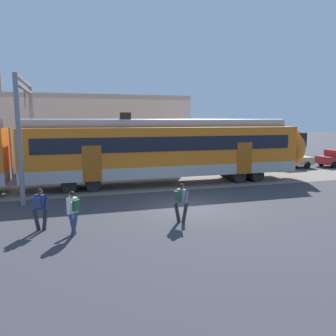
% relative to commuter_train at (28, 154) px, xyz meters
% --- Properties ---
extents(ground_plane, '(160.00, 160.00, 0.00)m').
position_rel_commuter_train_xyz_m(ground_plane, '(7.99, -6.19, -2.25)').
color(ground_plane, '#38383D').
extents(commuter_train, '(38.05, 3.07, 4.73)m').
position_rel_commuter_train_xyz_m(commuter_train, '(0.00, 0.00, 0.00)').
color(commuter_train, '#B2ADA8').
rests_on(commuter_train, ground).
extents(pedestrian_navy, '(0.66, 0.57, 1.67)m').
position_rel_commuter_train_xyz_m(pedestrian_navy, '(1.18, -7.58, -1.26)').
color(pedestrian_navy, '#28282D').
rests_on(pedestrian_navy, ground).
extents(pedestrian_white, '(0.50, 0.68, 1.67)m').
position_rel_commuter_train_xyz_m(pedestrian_white, '(2.40, -8.46, -1.26)').
color(pedestrian_white, navy).
rests_on(pedestrian_white, ground).
extents(pedestrian_grey, '(0.71, 0.51, 1.67)m').
position_rel_commuter_train_xyz_m(pedestrian_grey, '(6.72, -8.19, -1.26)').
color(pedestrian_grey, '#28282D').
rests_on(pedestrian_grey, ground).
extents(parked_car_tan, '(4.03, 1.81, 1.54)m').
position_rel_commuter_train_xyz_m(parked_car_tan, '(21.16, 3.94, -1.47)').
color(parked_car_tan, tan).
rests_on(parked_car_tan, ground).
extents(catenary_gantry, '(0.24, 6.64, 6.53)m').
position_rel_commuter_train_xyz_m(catenary_gantry, '(0.01, 0.00, 2.06)').
color(catenary_gantry, gray).
rests_on(catenary_gantry, ground).
extents(background_building, '(20.01, 5.00, 9.20)m').
position_rel_commuter_train_xyz_m(background_building, '(2.91, 9.84, 0.95)').
color(background_building, beige).
rests_on(background_building, ground).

